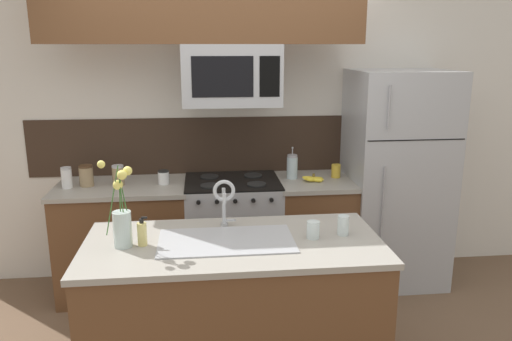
% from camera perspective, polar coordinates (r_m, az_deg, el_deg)
% --- Properties ---
extents(rear_partition, '(5.20, 0.10, 2.60)m').
position_cam_1_polar(rear_partition, '(4.34, 0.87, 5.10)').
color(rear_partition, silver).
rests_on(rear_partition, ground).
extents(splash_band, '(3.35, 0.01, 0.48)m').
position_cam_1_polar(splash_band, '(4.29, -3.03, 2.93)').
color(splash_band, '#332319').
rests_on(splash_band, rear_partition).
extents(back_counter_left, '(1.03, 0.65, 0.91)m').
position_cam_1_polar(back_counter_left, '(4.22, -14.77, -7.57)').
color(back_counter_left, brown).
rests_on(back_counter_left, ground).
extents(back_counter_right, '(0.62, 0.65, 0.91)m').
position_cam_1_polar(back_counter_right, '(4.26, 6.54, -6.92)').
color(back_counter_right, brown).
rests_on(back_counter_right, ground).
extents(stove_range, '(0.76, 0.64, 0.93)m').
position_cam_1_polar(stove_range, '(4.17, -2.65, -7.26)').
color(stove_range, '#A8AAAF').
rests_on(stove_range, ground).
extents(microwave, '(0.74, 0.40, 0.46)m').
position_cam_1_polar(microwave, '(3.87, -2.85, 10.83)').
color(microwave, '#A8AAAF').
extents(upper_cabinet_band, '(2.35, 0.34, 0.60)m').
position_cam_1_polar(upper_cabinet_band, '(3.84, -6.10, 18.65)').
color(upper_cabinet_band, brown).
extents(refrigerator, '(0.79, 0.74, 1.79)m').
position_cam_1_polar(refrigerator, '(4.35, 15.60, -0.86)').
color(refrigerator, '#A8AAAF').
rests_on(refrigerator, ground).
extents(storage_jar_tall, '(0.08, 0.08, 0.16)m').
position_cam_1_polar(storage_jar_tall, '(4.10, -20.82, -0.77)').
color(storage_jar_tall, silver).
rests_on(storage_jar_tall, back_counter_left).
extents(storage_jar_medium, '(0.11, 0.11, 0.17)m').
position_cam_1_polar(storage_jar_medium, '(4.11, -18.83, -0.57)').
color(storage_jar_medium, '#997F5B').
rests_on(storage_jar_medium, back_counter_left).
extents(storage_jar_short, '(0.09, 0.09, 0.16)m').
position_cam_1_polar(storage_jar_short, '(4.07, -15.48, -0.53)').
color(storage_jar_short, '#997F5B').
rests_on(storage_jar_short, back_counter_left).
extents(storage_jar_squat, '(0.09, 0.09, 0.11)m').
position_cam_1_polar(storage_jar_squat, '(4.02, -10.52, -0.77)').
color(storage_jar_squat, silver).
rests_on(storage_jar_squat, back_counter_left).
extents(banana_bunch, '(0.19, 0.12, 0.07)m').
position_cam_1_polar(banana_bunch, '(4.06, 6.60, -0.96)').
color(banana_bunch, yellow).
rests_on(banana_bunch, back_counter_right).
extents(french_press, '(0.09, 0.09, 0.27)m').
position_cam_1_polar(french_press, '(4.12, 4.15, 0.45)').
color(french_press, silver).
rests_on(french_press, back_counter_right).
extents(coffee_tin, '(0.08, 0.08, 0.11)m').
position_cam_1_polar(coffee_tin, '(4.20, 9.12, -0.05)').
color(coffee_tin, gold).
rests_on(coffee_tin, back_counter_right).
extents(island_counter, '(1.68, 0.80, 0.91)m').
position_cam_1_polar(island_counter, '(3.04, -2.49, -16.00)').
color(island_counter, brown).
rests_on(island_counter, ground).
extents(kitchen_sink, '(0.76, 0.42, 0.16)m').
position_cam_1_polar(kitchen_sink, '(2.87, -3.39, -9.36)').
color(kitchen_sink, '#ADAFB5').
rests_on(kitchen_sink, island_counter).
extents(sink_faucet, '(0.14, 0.14, 0.31)m').
position_cam_1_polar(sink_faucet, '(2.97, -3.66, -3.03)').
color(sink_faucet, '#B7BABF').
rests_on(sink_faucet, island_counter).
extents(dish_soap_bottle, '(0.06, 0.05, 0.16)m').
position_cam_1_polar(dish_soap_bottle, '(2.83, -12.88, -7.04)').
color(dish_soap_bottle, '#DBCC75').
rests_on(dish_soap_bottle, island_counter).
extents(drinking_glass, '(0.07, 0.07, 0.10)m').
position_cam_1_polar(drinking_glass, '(2.88, 6.54, -6.75)').
color(drinking_glass, silver).
rests_on(drinking_glass, island_counter).
extents(spare_glass, '(0.07, 0.07, 0.12)m').
position_cam_1_polar(spare_glass, '(2.95, 9.93, -6.18)').
color(spare_glass, silver).
rests_on(spare_glass, island_counter).
extents(flower_vase, '(0.18, 0.11, 0.48)m').
position_cam_1_polar(flower_vase, '(2.82, -15.06, -5.73)').
color(flower_vase, silver).
rests_on(flower_vase, island_counter).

